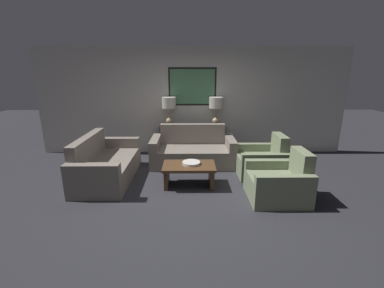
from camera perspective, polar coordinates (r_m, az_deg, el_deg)
ground_plane at (r=4.53m, az=0.48°, el=-11.44°), size 20.00×20.00×0.00m
back_wall at (r=6.58m, az=0.09°, el=9.44°), size 7.76×0.12×2.65m
console_table at (r=6.50m, az=0.11°, el=0.86°), size 1.62×0.37×0.77m
table_lamp_left at (r=6.35m, az=-5.14°, el=8.55°), size 0.34×0.34×0.69m
table_lamp_right at (r=6.36m, az=5.35°, el=8.56°), size 0.34×0.34×0.69m
couch_by_back_wall at (r=5.91m, az=0.19°, el=-1.69°), size 1.88×0.92×0.87m
couch_by_side at (r=5.37m, az=-18.57°, el=-4.43°), size 0.92×1.88×0.87m
coffee_table at (r=4.79m, az=-0.66°, el=-5.98°), size 0.97×0.59×0.41m
decorative_bowl at (r=4.77m, az=-0.15°, el=-4.22°), size 0.33×0.33×0.05m
armchair_near_back_wall at (r=5.49m, az=15.30°, el=-3.80°), size 0.93×0.85×0.85m
armchair_near_camera at (r=4.57m, az=18.81°, el=-8.23°), size 0.93×0.85×0.85m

